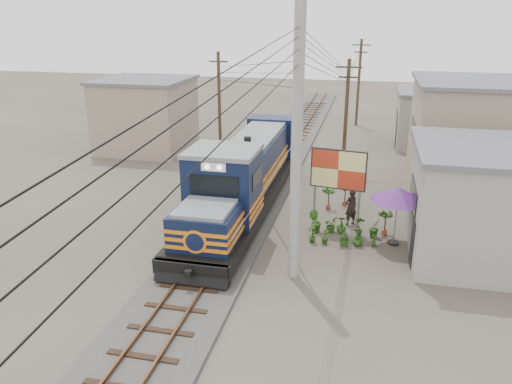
% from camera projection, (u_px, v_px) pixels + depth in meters
% --- Properties ---
extents(ground, '(120.00, 120.00, 0.00)m').
position_uv_depth(ground, '(211.00, 260.00, 20.54)').
color(ground, '#473F35').
rests_on(ground, ground).
extents(ballast, '(3.60, 70.00, 0.16)m').
position_uv_depth(ballast, '(262.00, 183.00, 29.69)').
color(ballast, '#595651').
rests_on(ballast, ground).
extents(track, '(1.15, 70.00, 0.12)m').
position_uv_depth(track, '(262.00, 180.00, 29.63)').
color(track, '#51331E').
rests_on(track, ground).
extents(locomotive, '(3.02, 16.43, 4.07)m').
position_uv_depth(locomotive, '(245.00, 177.00, 25.28)').
color(locomotive, black).
rests_on(locomotive, ground).
extents(utility_pole_main, '(0.40, 0.40, 10.00)m').
position_uv_depth(utility_pole_main, '(297.00, 151.00, 17.66)').
color(utility_pole_main, '#9E9B93').
rests_on(utility_pole_main, ground).
extents(wooden_pole_mid, '(1.60, 0.24, 7.00)m').
position_uv_depth(wooden_pole_mid, '(346.00, 113.00, 31.19)').
color(wooden_pole_mid, '#4C3826').
rests_on(wooden_pole_mid, ground).
extents(wooden_pole_far, '(1.60, 0.24, 7.50)m').
position_uv_depth(wooden_pole_far, '(359.00, 81.00, 43.88)').
color(wooden_pole_far, '#4C3826').
rests_on(wooden_pole_far, ground).
extents(wooden_pole_left, '(1.60, 0.24, 7.00)m').
position_uv_depth(wooden_pole_left, '(219.00, 98.00, 36.85)').
color(wooden_pole_left, '#4C3826').
rests_on(wooden_pole_left, ground).
extents(power_lines, '(9.65, 19.00, 3.30)m').
position_uv_depth(power_lines, '(254.00, 55.00, 25.80)').
color(power_lines, black).
rests_on(power_lines, ground).
extents(shophouse_front, '(7.35, 6.30, 4.70)m').
position_uv_depth(shophouse_front, '(504.00, 204.00, 20.08)').
color(shophouse_front, gray).
rests_on(shophouse_front, ground).
extents(shophouse_mid, '(8.40, 7.35, 6.20)m').
position_uv_depth(shophouse_mid, '(488.00, 136.00, 27.87)').
color(shophouse_mid, gray).
rests_on(shophouse_mid, ground).
extents(shophouse_back, '(6.30, 6.30, 4.20)m').
position_uv_depth(shophouse_back, '(438.00, 118.00, 37.70)').
color(shophouse_back, gray).
rests_on(shophouse_back, ground).
extents(shophouse_left, '(6.30, 6.30, 5.20)m').
position_uv_depth(shophouse_left, '(146.00, 114.00, 36.43)').
color(shophouse_left, gray).
rests_on(shophouse_left, ground).
extents(billboard, '(2.51, 0.52, 3.91)m').
position_uv_depth(billboard, '(338.00, 171.00, 22.40)').
color(billboard, '#99999E').
rests_on(billboard, ground).
extents(market_umbrella, '(3.03, 3.03, 2.65)m').
position_uv_depth(market_umbrella, '(398.00, 194.00, 21.22)').
color(market_umbrella, black).
rests_on(market_umbrella, ground).
extents(vendor, '(0.78, 0.73, 1.78)m').
position_uv_depth(vendor, '(351.00, 207.00, 23.71)').
color(vendor, black).
rests_on(vendor, ground).
extents(plant_nursery, '(3.34, 2.14, 1.04)m').
position_uv_depth(plant_nursery, '(341.00, 229.00, 22.44)').
color(plant_nursery, '#275017').
rests_on(plant_nursery, ground).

